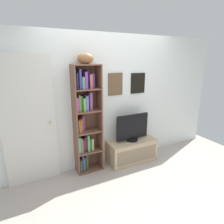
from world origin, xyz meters
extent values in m
cube|color=#AA9E96|center=(0.00, 0.00, -0.02)|extent=(5.20, 5.20, 0.04)
cube|color=silver|center=(0.00, 1.13, 1.18)|extent=(4.80, 0.06, 2.35)
cube|color=brown|center=(0.10, 1.09, 1.49)|extent=(0.28, 0.02, 0.40)
cube|color=beige|center=(0.10, 1.09, 1.49)|extent=(0.23, 0.01, 0.35)
cube|color=black|center=(0.58, 1.09, 1.48)|extent=(0.30, 0.02, 0.38)
cube|color=#C9BB8E|center=(0.58, 1.09, 1.48)|extent=(0.25, 0.01, 0.33)
cube|color=brown|center=(-0.71, 0.97, 0.92)|extent=(0.02, 0.26, 1.85)
cube|color=brown|center=(-0.27, 0.97, 0.92)|extent=(0.02, 0.26, 1.85)
cube|color=brown|center=(-0.49, 1.10, 0.92)|extent=(0.45, 0.01, 1.85)
cube|color=brown|center=(-0.49, 0.97, 0.01)|extent=(0.41, 0.25, 0.02)
cube|color=brown|center=(-0.49, 0.97, 0.37)|extent=(0.41, 0.25, 0.02)
cube|color=brown|center=(-0.49, 0.97, 0.73)|extent=(0.41, 0.25, 0.02)
cube|color=brown|center=(-0.49, 0.97, 1.09)|extent=(0.41, 0.25, 0.02)
cube|color=brown|center=(-0.49, 0.97, 1.46)|extent=(0.41, 0.25, 0.02)
cube|color=brown|center=(-0.49, 0.97, 1.84)|extent=(0.41, 0.25, 0.02)
cube|color=#434290|center=(-0.68, 1.00, 0.13)|extent=(0.03, 0.17, 0.22)
cube|color=#418933|center=(-0.65, 1.00, 0.13)|extent=(0.02, 0.18, 0.22)
cube|color=#4B286D|center=(-0.62, 1.00, 0.18)|extent=(0.03, 0.18, 0.31)
cube|color=#62969E|center=(-0.58, 1.02, 0.14)|extent=(0.04, 0.14, 0.24)
cube|color=#2F4D28|center=(-0.54, 1.01, 0.17)|extent=(0.04, 0.16, 0.29)
cube|color=#71C6B0|center=(-0.67, 0.99, 0.52)|extent=(0.04, 0.19, 0.28)
cube|color=olive|center=(-0.63, 0.99, 0.52)|extent=(0.03, 0.21, 0.27)
cube|color=#692540|center=(-0.59, 1.00, 0.49)|extent=(0.04, 0.18, 0.22)
cube|color=maroon|center=(-0.55, 1.01, 0.51)|extent=(0.03, 0.16, 0.26)
cube|color=#529C64|center=(-0.51, 0.99, 0.53)|extent=(0.03, 0.20, 0.30)
cube|color=#295C21|center=(-0.47, 0.99, 0.49)|extent=(0.04, 0.19, 0.22)
cube|color=tan|center=(-0.43, 1.01, 0.49)|extent=(0.03, 0.17, 0.21)
cube|color=#BE64A0|center=(-0.68, 1.01, 0.85)|extent=(0.03, 0.15, 0.21)
cube|color=#B19844|center=(-0.65, 1.00, 0.86)|extent=(0.02, 0.19, 0.22)
cube|color=#A84B1D|center=(-0.62, 1.00, 0.86)|extent=(0.03, 0.19, 0.24)
cube|color=#5F3158|center=(-0.57, 1.01, 0.88)|extent=(0.04, 0.16, 0.28)
cube|color=#C649AB|center=(-0.67, 0.99, 1.22)|extent=(0.04, 0.20, 0.23)
cube|color=olive|center=(-0.63, 0.99, 1.24)|extent=(0.02, 0.19, 0.27)
cube|color=#3C7329|center=(-0.60, 1.00, 1.23)|extent=(0.04, 0.17, 0.25)
cube|color=#5EB053|center=(-0.55, 0.99, 1.21)|extent=(0.04, 0.20, 0.22)
cube|color=#7257BC|center=(-0.51, 0.99, 1.23)|extent=(0.04, 0.20, 0.25)
cube|color=#355859|center=(-0.47, 1.02, 1.23)|extent=(0.02, 0.15, 0.26)
cube|color=#87497F|center=(-0.43, 1.01, 1.25)|extent=(0.04, 0.17, 0.30)
cube|color=teal|center=(-0.67, 1.02, 1.62)|extent=(0.04, 0.13, 0.31)
cube|color=#584184|center=(-0.64, 1.01, 1.59)|extent=(0.02, 0.15, 0.25)
cube|color=#444280|center=(-0.60, 0.99, 1.62)|extent=(0.03, 0.20, 0.31)
cube|color=teal|center=(-0.56, 0.99, 1.56)|extent=(0.04, 0.21, 0.19)
cube|color=purple|center=(-0.51, 0.99, 1.60)|extent=(0.04, 0.21, 0.27)
cube|color=navy|center=(-0.47, 1.02, 1.61)|extent=(0.04, 0.13, 0.28)
cube|color=#BD7552|center=(-0.42, 1.01, 1.58)|extent=(0.04, 0.16, 0.22)
cube|color=#73399B|center=(-0.37, 1.02, 1.58)|extent=(0.04, 0.14, 0.23)
ellipsoid|color=#91613B|center=(-0.49, 0.97, 1.93)|extent=(0.29, 0.24, 0.17)
cube|color=tan|center=(0.35, 0.90, 0.21)|extent=(0.94, 0.41, 0.43)
cube|color=#847258|center=(0.35, 0.70, 0.21)|extent=(0.85, 0.01, 0.27)
cylinder|color=black|center=(0.35, 0.90, 0.45)|extent=(0.22, 0.22, 0.04)
cube|color=black|center=(0.35, 0.90, 0.70)|extent=(0.65, 0.04, 0.47)
cube|color=teal|center=(0.35, 0.88, 0.70)|extent=(0.61, 0.01, 0.43)
cube|color=silver|center=(-1.39, 1.08, 1.00)|extent=(0.79, 0.04, 2.00)
cube|color=#B9B5AD|center=(-1.39, 1.06, 1.40)|extent=(0.51, 0.01, 0.72)
cube|color=#B9B5AD|center=(-1.39, 1.06, 0.56)|extent=(0.51, 0.01, 0.72)
sphere|color=tan|center=(-1.09, 1.03, 0.96)|extent=(0.04, 0.04, 0.04)
camera|label=1|loc=(-1.50, -1.94, 1.92)|focal=30.68mm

